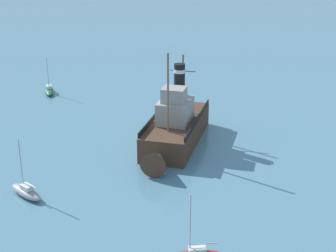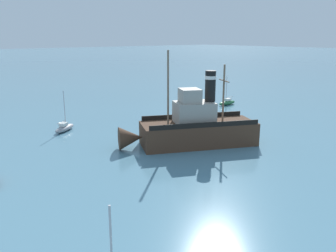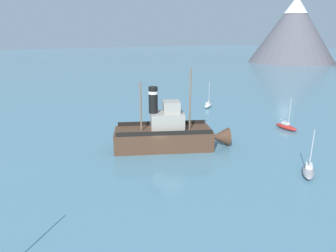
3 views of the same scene
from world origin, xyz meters
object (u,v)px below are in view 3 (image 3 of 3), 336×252
object	(u,v)px
sailboat_grey	(308,171)
sailboat_red	(286,126)
old_tugboat	(168,134)
sailboat_white	(208,105)

from	to	relation	value
sailboat_grey	sailboat_red	bearing A→B (deg)	135.44
sailboat_grey	old_tugboat	bearing A→B (deg)	-149.45
old_tugboat	sailboat_grey	distance (m)	16.25
sailboat_grey	sailboat_white	distance (m)	30.65
old_tugboat	sailboat_white	xyz separation A→B (m)	(-14.94, 18.49, -1.40)
old_tugboat	sailboat_grey	xyz separation A→B (m)	(13.94, 8.23, -1.40)
old_tugboat	sailboat_white	world-z (taller)	old_tugboat
old_tugboat	sailboat_red	distance (m)	19.52
old_tugboat	sailboat_grey	world-z (taller)	old_tugboat
old_tugboat	sailboat_white	distance (m)	23.81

